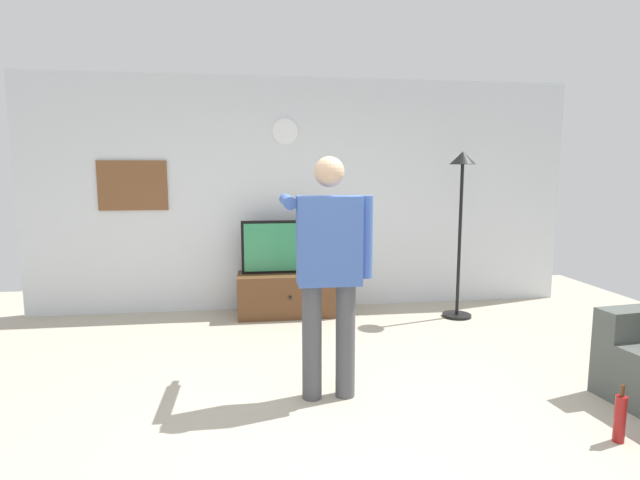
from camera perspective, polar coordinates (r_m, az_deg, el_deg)
name	(u,v)px	position (r m, az deg, el deg)	size (l,w,h in m)	color
ground_plane	(357,429)	(3.34, 4.35, -21.04)	(8.40, 8.40, 0.00)	#B2A893
back_wall	(306,195)	(5.85, -1.64, 5.24)	(6.40, 0.10, 2.70)	silver
tv_stand	(288,294)	(5.64, -3.69, -6.28)	(1.14, 0.52, 0.48)	brown
television	(288,247)	(5.58, -3.77, -0.77)	(1.04, 0.07, 0.60)	black
wall_clock	(285,131)	(5.78, -4.07, 12.46)	(0.29, 0.29, 0.03)	white
framed_picture	(133,186)	(5.91, -20.92, 5.93)	(0.75, 0.04, 0.55)	brown
floor_lamp	(461,200)	(5.60, 16.07, 4.51)	(0.32, 0.32, 1.84)	black
person_standing_nearer_lamp	(329,263)	(3.45, 1.00, -2.70)	(0.62, 0.78, 1.72)	#4C4C51
beverage_bottle	(620,418)	(3.62, 31.48, -17.23)	(0.07, 0.07, 0.36)	maroon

